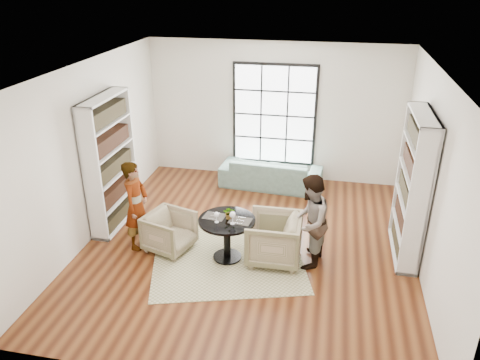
% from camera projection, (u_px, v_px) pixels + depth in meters
% --- Properties ---
extents(ground, '(6.00, 6.00, 0.00)m').
position_uv_depth(ground, '(249.00, 245.00, 8.05)').
color(ground, brown).
extents(room_shell, '(6.00, 6.01, 6.00)m').
position_uv_depth(room_shell, '(255.00, 166.00, 8.01)').
color(room_shell, silver).
rests_on(room_shell, ground).
extents(rug, '(2.98, 2.98, 0.01)m').
position_uv_depth(rug, '(227.00, 253.00, 7.80)').
color(rug, '#B2AD86').
rests_on(rug, ground).
extents(pedestal_table, '(0.91, 0.91, 0.73)m').
position_uv_depth(pedestal_table, '(227.00, 230.00, 7.47)').
color(pedestal_table, black).
rests_on(pedestal_table, ground).
extents(sofa, '(2.21, 0.99, 0.63)m').
position_uv_depth(sofa, '(271.00, 172.00, 10.10)').
color(sofa, gray).
rests_on(sofa, ground).
extents(armchair_left, '(0.90, 0.89, 0.66)m').
position_uv_depth(armchair_left, '(170.00, 232.00, 7.81)').
color(armchair_left, '#C6B08D').
rests_on(armchair_left, ground).
extents(armchair_right, '(0.87, 0.85, 0.78)m').
position_uv_depth(armchair_right, '(274.00, 239.00, 7.49)').
color(armchair_right, '#BEAE88').
rests_on(armchair_right, ground).
extents(person_left, '(0.40, 0.58, 1.54)m').
position_uv_depth(person_left, '(136.00, 205.00, 7.73)').
color(person_left, gray).
rests_on(person_left, ground).
extents(person_right, '(0.69, 0.83, 1.54)m').
position_uv_depth(person_right, '(310.00, 222.00, 7.24)').
color(person_right, gray).
rests_on(person_right, ground).
extents(placemat_left, '(0.37, 0.30, 0.01)m').
position_uv_depth(placemat_left, '(215.00, 216.00, 7.47)').
color(placemat_left, '#2A2724').
rests_on(placemat_left, pedestal_table).
extents(placemat_right, '(0.37, 0.30, 0.01)m').
position_uv_depth(placemat_right, '(240.00, 221.00, 7.34)').
color(placemat_right, '#2A2724').
rests_on(placemat_right, pedestal_table).
extents(cutlery_left, '(0.16, 0.23, 0.01)m').
position_uv_depth(cutlery_left, '(214.00, 216.00, 7.47)').
color(cutlery_left, silver).
rests_on(cutlery_left, placemat_left).
extents(cutlery_right, '(0.16, 0.23, 0.01)m').
position_uv_depth(cutlery_right, '(240.00, 220.00, 7.34)').
color(cutlery_right, silver).
rests_on(cutlery_right, placemat_right).
extents(wine_glass_left, '(0.08, 0.08, 0.18)m').
position_uv_depth(wine_glass_left, '(217.00, 215.00, 7.26)').
color(wine_glass_left, silver).
rests_on(wine_glass_left, pedestal_table).
extents(wine_glass_right, '(0.10, 0.10, 0.21)m').
position_uv_depth(wine_glass_right, '(233.00, 215.00, 7.20)').
color(wine_glass_right, silver).
rests_on(wine_glass_right, pedestal_table).
extents(flower_centerpiece, '(0.21, 0.19, 0.21)m').
position_uv_depth(flower_centerpiece, '(229.00, 213.00, 7.38)').
color(flower_centerpiece, gray).
rests_on(flower_centerpiece, pedestal_table).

